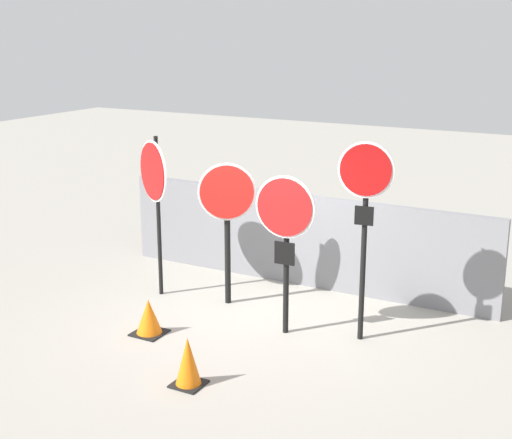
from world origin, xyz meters
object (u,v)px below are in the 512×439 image
(stop_sign_1, at_px, (227,208))
(stop_sign_2, at_px, (285,224))
(traffic_cone_0, at_px, (149,317))
(stop_sign_0, at_px, (154,181))
(traffic_cone_1, at_px, (188,362))
(stop_sign_3, at_px, (365,199))

(stop_sign_1, xyz_separation_m, stop_sign_2, (1.20, -0.56, 0.05))
(stop_sign_2, height_order, traffic_cone_0, stop_sign_2)
(stop_sign_0, height_order, traffic_cone_1, stop_sign_0)
(stop_sign_2, bearing_deg, stop_sign_3, 14.32)
(traffic_cone_0, height_order, traffic_cone_1, traffic_cone_1)
(stop_sign_0, distance_m, traffic_cone_1, 3.31)
(stop_sign_3, height_order, traffic_cone_0, stop_sign_3)
(stop_sign_1, height_order, traffic_cone_0, stop_sign_1)
(stop_sign_0, height_order, stop_sign_1, stop_sign_0)
(stop_sign_2, bearing_deg, traffic_cone_0, -154.05)
(stop_sign_3, bearing_deg, stop_sign_1, 165.35)
(stop_sign_1, height_order, traffic_cone_1, stop_sign_1)
(stop_sign_0, height_order, stop_sign_2, stop_sign_0)
(stop_sign_0, bearing_deg, traffic_cone_1, -16.61)
(stop_sign_1, relative_size, stop_sign_3, 0.81)
(traffic_cone_0, bearing_deg, stop_sign_2, 28.57)
(traffic_cone_0, bearing_deg, stop_sign_0, 121.36)
(traffic_cone_0, xyz_separation_m, traffic_cone_1, (1.25, -0.93, 0.05))
(stop_sign_0, xyz_separation_m, traffic_cone_1, (2.01, -2.17, -1.50))
(stop_sign_1, bearing_deg, traffic_cone_1, -99.34)
(traffic_cone_1, bearing_deg, stop_sign_1, 110.20)
(stop_sign_2, xyz_separation_m, traffic_cone_1, (-0.34, -1.80, -1.24))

